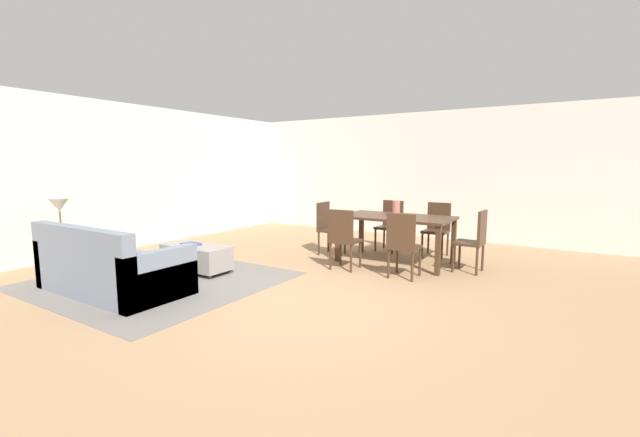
% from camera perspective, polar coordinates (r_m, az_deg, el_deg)
% --- Properties ---
extents(ground_plane, '(10.80, 10.80, 0.00)m').
position_cam_1_polar(ground_plane, '(4.91, -2.91, -11.17)').
color(ground_plane, '#9E7A56').
extents(wall_back, '(9.00, 0.12, 2.70)m').
position_cam_1_polar(wall_back, '(9.21, 15.39, 5.81)').
color(wall_back, silver).
rests_on(wall_back, ground_plane).
extents(wall_left, '(0.12, 11.00, 2.70)m').
position_cam_1_polar(wall_left, '(8.39, -26.90, 5.15)').
color(wall_left, silver).
rests_on(wall_left, ground_plane).
extents(area_rug, '(3.00, 2.80, 0.01)m').
position_cam_1_polar(area_rug, '(6.09, -21.40, -7.96)').
color(area_rug, slate).
rests_on(area_rug, ground_plane).
extents(couch, '(1.95, 0.96, 0.86)m').
position_cam_1_polar(couch, '(5.74, -27.14, -6.29)').
color(couch, slate).
rests_on(couch, ground_plane).
extents(ottoman_table, '(1.06, 0.47, 0.39)m').
position_cam_1_polar(ottoman_table, '(6.34, -16.83, -5.10)').
color(ottoman_table, gray).
rests_on(ottoman_table, ground_plane).
extents(side_table, '(0.40, 0.40, 0.58)m').
position_cam_1_polar(side_table, '(6.85, -32.20, -3.04)').
color(side_table, olive).
rests_on(side_table, ground_plane).
extents(table_lamp, '(0.26, 0.26, 0.53)m').
position_cam_1_polar(table_lamp, '(6.78, -32.51, 1.41)').
color(table_lamp, brown).
rests_on(table_lamp, side_table).
extents(dining_table, '(1.76, 0.97, 0.76)m').
position_cam_1_polar(dining_table, '(6.68, 10.46, -0.37)').
color(dining_table, '#422B1C').
rests_on(dining_table, ground_plane).
extents(dining_chair_near_left, '(0.42, 0.42, 0.92)m').
position_cam_1_polar(dining_chair_near_left, '(6.13, 3.25, -2.42)').
color(dining_chair_near_left, '#422B1C').
rests_on(dining_chair_near_left, ground_plane).
extents(dining_chair_near_right, '(0.41, 0.41, 0.92)m').
position_cam_1_polar(dining_chair_near_right, '(5.76, 11.45, -3.19)').
color(dining_chair_near_right, '#422B1C').
rests_on(dining_chair_near_right, ground_plane).
extents(dining_chair_far_left, '(0.43, 0.43, 0.92)m').
position_cam_1_polar(dining_chair_far_left, '(7.66, 9.78, -0.54)').
color(dining_chair_far_left, '#422B1C').
rests_on(dining_chair_far_left, ground_plane).
extents(dining_chair_far_right, '(0.40, 0.40, 0.92)m').
position_cam_1_polar(dining_chair_far_right, '(7.39, 15.96, -1.01)').
color(dining_chair_far_right, '#422B1C').
rests_on(dining_chair_far_right, ground_plane).
extents(dining_chair_head_east, '(0.42, 0.42, 0.92)m').
position_cam_1_polar(dining_chair_head_east, '(6.39, 20.72, -2.49)').
color(dining_chair_head_east, '#422B1C').
rests_on(dining_chair_head_east, ground_plane).
extents(dining_chair_head_west, '(0.41, 0.41, 0.92)m').
position_cam_1_polar(dining_chair_head_west, '(7.24, 1.09, -0.89)').
color(dining_chair_head_west, '#422B1C').
rests_on(dining_chair_head_west, ground_plane).
extents(vase_centerpiece, '(0.12, 0.12, 0.24)m').
position_cam_1_polar(vase_centerpiece, '(6.68, 10.56, 1.40)').
color(vase_centerpiece, '#B26659').
rests_on(vase_centerpiece, dining_table).
extents(book_on_ottoman, '(0.28, 0.23, 0.03)m').
position_cam_1_polar(book_on_ottoman, '(6.34, -17.48, -3.43)').
color(book_on_ottoman, '#3F4C72').
rests_on(book_on_ottoman, ottoman_table).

